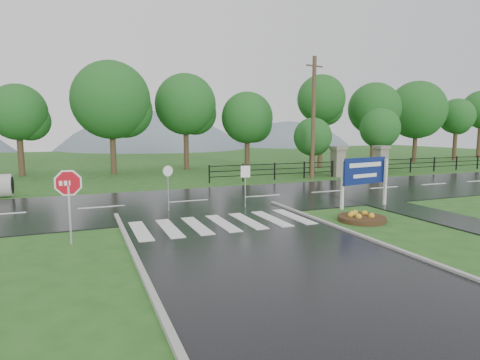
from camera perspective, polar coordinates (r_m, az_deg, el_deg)
name	(u,v)px	position (r m, az deg, el deg)	size (l,w,h in m)	color
ground	(288,268)	(10.59, 6.88, -12.26)	(120.00, 120.00, 0.00)	#25581D
main_road	(188,202)	(19.66, -7.38, -3.11)	(90.00, 8.00, 0.04)	black
walkway	(418,212)	(18.79, 23.97, -4.18)	(2.20, 11.00, 0.04)	black
crosswalk	(223,223)	(14.96, -2.47, -6.13)	(6.50, 2.80, 0.02)	silver
pillar_west	(338,161)	(30.59, 13.76, 2.68)	(1.00, 1.00, 2.24)	gray
pillar_east	(381,159)	(33.09, 19.40, 2.81)	(1.00, 1.00, 2.24)	gray
fence_west	(275,169)	(27.89, 4.95, 1.50)	(9.58, 0.08, 1.20)	black
fence_east	(478,161)	(41.02, 30.72, 2.38)	(20.58, 0.08, 1.20)	black
hills	(131,234)	(76.60, -15.24, -7.36)	(102.00, 48.00, 48.00)	slate
treeline	(156,172)	(33.42, -11.84, 1.09)	(83.20, 5.20, 10.00)	#19521D
stop_sign	(68,189)	(13.16, -23.22, -1.19)	(1.09, 0.14, 2.46)	#939399
estate_billboard	(365,173)	(18.75, 17.33, 0.92)	(2.56, 0.52, 2.26)	silver
flower_bed	(362,218)	(16.20, 16.92, -5.13)	(1.82, 1.82, 0.36)	#332111
reg_sign_small	(245,178)	(17.77, 0.77, 0.32)	(0.42, 0.09, 1.91)	#939399
reg_sign_round	(168,182)	(17.31, -10.20, -0.29)	(0.45, 0.16, 1.99)	#939399
utility_pole_east	(313,118)	(28.67, 10.39, 8.72)	(1.49, 0.42, 8.46)	#473523
entrance_tree_left	(313,137)	(31.03, 10.30, 6.03)	(2.89, 2.89, 4.38)	#3D2B1C
entrance_tree_right	(380,129)	(34.84, 19.27, 6.93)	(3.24, 3.24, 5.20)	#3D2B1C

